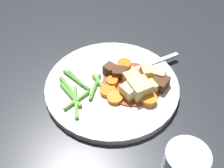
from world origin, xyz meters
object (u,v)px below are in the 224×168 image
at_px(carrot_slice_4, 108,91).
at_px(potato_chunk_0, 147,72).
at_px(potato_chunk_5, 159,76).
at_px(potato_chunk_1, 140,89).
at_px(potato_chunk_3, 149,88).
at_px(dinner_plate, 112,86).
at_px(meat_chunk_2, 119,73).
at_px(carrot_slice_5, 113,81).
at_px(meat_chunk_0, 110,69).
at_px(carrot_slice_2, 115,98).
at_px(meat_chunk_1, 160,83).
at_px(potato_chunk_2, 133,81).
at_px(carrot_slice_1, 143,84).
at_px(carrot_slice_0, 124,64).
at_px(potato_chunk_4, 129,91).
at_px(fork, 143,66).
at_px(carrot_slice_3, 149,99).

bearing_deg(carrot_slice_4, potato_chunk_0, 21.63).
bearing_deg(potato_chunk_0, potato_chunk_5, -36.70).
xyz_separation_m(carrot_slice_4, potato_chunk_1, (0.06, -0.02, 0.01)).
bearing_deg(potato_chunk_3, dinner_plate, 156.67).
height_order(potato_chunk_1, meat_chunk_2, potato_chunk_1).
bearing_deg(carrot_slice_4, carrot_slice_5, 60.82).
bearing_deg(meat_chunk_0, potato_chunk_5, -20.53).
bearing_deg(carrot_slice_2, potato_chunk_0, 35.82).
bearing_deg(meat_chunk_1, potato_chunk_2, 169.30).
bearing_deg(carrot_slice_5, dinner_plate, -127.72).
xyz_separation_m(carrot_slice_4, potato_chunk_3, (0.08, -0.01, 0.01)).
relative_size(dinner_plate, meat_chunk_2, 9.41).
bearing_deg(carrot_slice_5, potato_chunk_0, 8.44).
bearing_deg(carrot_slice_1, potato_chunk_3, -65.36).
bearing_deg(potato_chunk_3, carrot_slice_5, 154.91).
bearing_deg(carrot_slice_0, carrot_slice_2, -110.45).
bearing_deg(meat_chunk_1, potato_chunk_1, -161.27).
distance_m(carrot_slice_5, potato_chunk_4, 0.05).
distance_m(potato_chunk_2, potato_chunk_4, 0.03).
distance_m(carrot_slice_2, carrot_slice_5, 0.04).
relative_size(dinner_plate, meat_chunk_0, 12.05).
height_order(carrot_slice_4, meat_chunk_1, meat_chunk_1).
xyz_separation_m(potato_chunk_0, potato_chunk_5, (0.02, -0.02, 0.00)).
xyz_separation_m(carrot_slice_2, potato_chunk_2, (0.04, 0.03, 0.01)).
bearing_deg(potato_chunk_3, fork, 86.73).
xyz_separation_m(potato_chunk_0, meat_chunk_1, (0.02, -0.03, -0.00)).
relative_size(dinner_plate, potato_chunk_2, 8.00).
bearing_deg(potato_chunk_2, potato_chunk_5, 7.90).
xyz_separation_m(carrot_slice_1, carrot_slice_3, (0.00, -0.05, 0.00)).
xyz_separation_m(carrot_slice_5, potato_chunk_3, (0.07, -0.03, 0.00)).
bearing_deg(carrot_slice_4, meat_chunk_1, 0.30).
xyz_separation_m(potato_chunk_4, meat_chunk_2, (-0.01, 0.06, -0.00)).
xyz_separation_m(potato_chunk_4, meat_chunk_0, (-0.03, 0.07, -0.00)).
xyz_separation_m(carrot_slice_2, meat_chunk_0, (0.00, 0.08, 0.01)).
height_order(potato_chunk_0, fork, potato_chunk_0).
distance_m(carrot_slice_2, carrot_slice_3, 0.07).
relative_size(potato_chunk_4, fork, 0.18).
bearing_deg(dinner_plate, fork, 29.61).
bearing_deg(potato_chunk_4, meat_chunk_2, 101.33).
xyz_separation_m(potato_chunk_1, potato_chunk_2, (-0.01, 0.03, -0.00)).
bearing_deg(meat_chunk_2, carrot_slice_0, 62.77).
bearing_deg(carrot_slice_2, dinner_plate, 89.45).
bearing_deg(meat_chunk_0, potato_chunk_1, -54.28).
bearing_deg(carrot_slice_0, potato_chunk_0, -40.51).
height_order(carrot_slice_1, potato_chunk_1, potato_chunk_1).
bearing_deg(meat_chunk_1, carrot_slice_1, 164.71).
distance_m(potato_chunk_3, meat_chunk_0, 0.10).
relative_size(carrot_slice_1, potato_chunk_3, 1.02).
relative_size(carrot_slice_1, meat_chunk_1, 0.76).
bearing_deg(potato_chunk_5, potato_chunk_0, 143.30).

